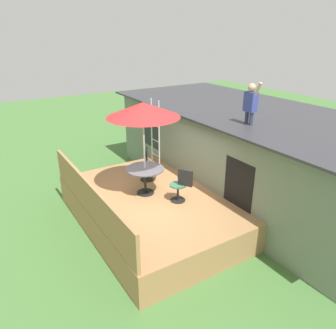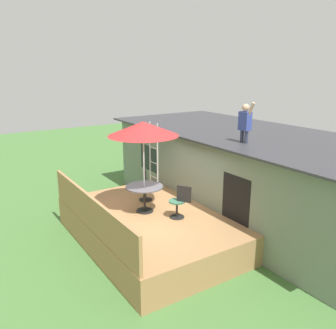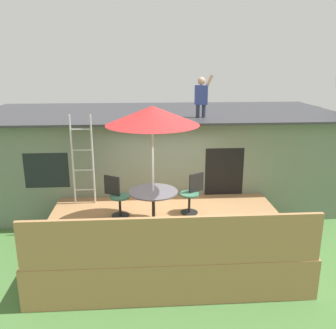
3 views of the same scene
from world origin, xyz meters
TOP-DOWN VIEW (x-y plane):
  - ground_plane at (0.00, 0.00)m, footprint 40.00×40.00m
  - house at (0.00, 3.60)m, footprint 10.50×4.50m
  - deck at (0.00, 0.00)m, footprint 5.27×3.58m
  - deck_railing at (0.00, -1.74)m, footprint 5.17×0.08m
  - patio_table at (-0.28, -0.05)m, footprint 1.04×1.04m
  - patio_umbrella at (-0.28, -0.05)m, footprint 1.90×1.90m
  - step_ladder at (-1.93, 1.24)m, footprint 0.52×0.04m
  - person_figure at (1.07, 2.31)m, footprint 0.47×0.20m
  - patio_chair_left at (-1.09, 0.44)m, footprint 0.57×0.44m
  - patio_chair_right at (0.62, 0.51)m, footprint 0.57×0.45m

SIDE VIEW (x-z plane):
  - ground_plane at x=0.00m, z-range 0.00..0.00m
  - deck at x=0.00m, z-range 0.00..0.80m
  - deck_railing at x=0.00m, z-range 0.80..1.70m
  - patio_chair_left at x=-1.09m, z-range 0.80..1.72m
  - patio_chair_right at x=0.62m, z-range 0.80..1.72m
  - house at x=0.00m, z-range 0.01..2.74m
  - patio_table at x=-0.28m, z-range 1.01..1.76m
  - step_ladder at x=-1.93m, z-range 0.80..3.00m
  - patio_umbrella at x=-0.28m, z-range 1.88..4.42m
  - person_figure at x=1.07m, z-range 2.79..3.90m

